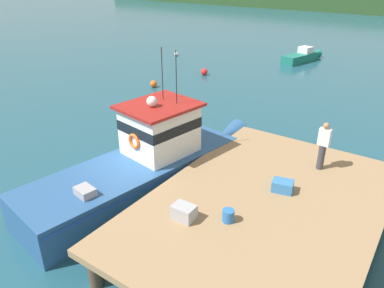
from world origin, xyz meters
The scene contains 11 objects.
ground_plane centered at (0.00, 0.00, 0.00)m, with size 200.00×200.00×0.00m, color #1E4C5B.
dock centered at (4.80, 0.00, 1.07)m, with size 6.00×9.00×1.20m.
main_fishing_boat centered at (0.30, 0.12, 1.01)m, with size 3.85×9.97×4.80m.
crate_stack_mid_dock centered at (3.36, -1.95, 1.40)m, with size 0.60×0.44×0.40m, color #9E9EA3.
crate_stack_near_edge centered at (4.99, 0.80, 1.37)m, with size 0.60×0.44×0.34m, color #3370B2.
bait_bucket centered at (4.38, -1.38, 1.37)m, with size 0.32×0.32×0.34m, color #2866B2.
deckhand_by_the_boat centered at (5.47, 2.77, 2.06)m, with size 0.36×0.22×1.63m.
moored_boat_far_left centered at (-1.88, 22.05, 0.40)m, with size 2.05×4.65×1.16m.
mooring_buoy_channel_marker centered at (-11.67, 17.75, 0.17)m, with size 0.34×0.34×0.34m, color silver.
mooring_buoy_outer centered at (-7.36, 9.53, 0.23)m, with size 0.45×0.45×0.45m, color #EA5B19.
mooring_buoy_spare_mooring centered at (-6.25, 13.89, 0.24)m, with size 0.48×0.48×0.48m, color red.
Camera 1 is at (8.10, -8.42, 7.28)m, focal length 34.82 mm.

